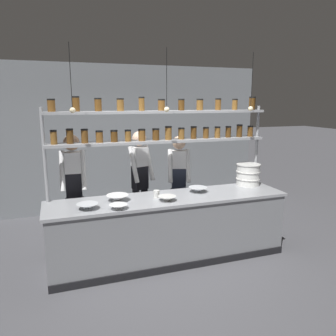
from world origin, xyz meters
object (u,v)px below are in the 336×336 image
chef_center (140,178)px  serving_cup_front (157,194)px  spice_shelf_unit (161,129)px  prep_bowl_near_right (167,199)px  container_stack (248,174)px  chef_left (74,186)px  prep_bowl_center_front (118,207)px  prep_bowl_far_left (198,190)px  chef_right (179,179)px  prep_bowl_center_back (87,207)px  prep_bowl_near_left (118,198)px

chef_center → serving_cup_front: (0.03, -0.80, -0.05)m
serving_cup_front → spice_shelf_unit: bearing=61.0°
prep_bowl_near_right → chef_center: bearing=97.0°
chef_center → container_stack: size_ratio=4.72×
serving_cup_front → chef_left: bearing=149.6°
chef_center → prep_bowl_center_front: chef_center is taller
prep_bowl_center_front → prep_bowl_near_right: prep_bowl_near_right is taller
prep_bowl_near_right → prep_bowl_far_left: size_ratio=0.89×
chef_right → prep_bowl_center_back: chef_right is taller
chef_left → serving_cup_front: chef_left is taller
spice_shelf_unit → chef_right: size_ratio=1.92×
chef_left → serving_cup_front: 1.22m
prep_bowl_center_front → prep_bowl_near_right: 0.69m
chef_right → prep_bowl_far_left: (0.05, -0.66, -0.01)m
chef_center → container_stack: bearing=-38.3°
spice_shelf_unit → prep_bowl_center_back: spice_shelf_unit is taller
chef_right → prep_bowl_center_front: chef_right is taller
spice_shelf_unit → prep_bowl_near_right: size_ratio=13.34×
container_stack → prep_bowl_near_right: bearing=-165.6°
chef_right → prep_bowl_near_left: chef_right is taller
chef_right → prep_bowl_far_left: 0.66m
chef_right → prep_bowl_far_left: chef_right is taller
spice_shelf_unit → chef_left: (-1.22, 0.31, -0.80)m
prep_bowl_near_right → prep_bowl_far_left: (0.56, 0.26, 0.00)m
spice_shelf_unit → chef_center: bearing=111.7°
prep_bowl_far_left → prep_bowl_near_left: bearing=-178.1°
chef_center → prep_bowl_near_right: bearing=-100.9°
prep_bowl_center_front → prep_bowl_far_left: (1.24, 0.38, 0.01)m
prep_bowl_near_left → prep_bowl_far_left: (1.19, 0.04, -0.00)m
spice_shelf_unit → serving_cup_front: 0.93m
serving_cup_front → prep_bowl_far_left: bearing=7.0°
container_stack → prep_bowl_center_back: size_ratio=1.41×
chef_left → prep_bowl_near_right: bearing=-30.1°
prep_bowl_center_front → serving_cup_front: (0.58, 0.30, 0.02)m
chef_right → prep_bowl_center_front: 1.59m
chef_center → serving_cup_front: size_ratio=16.44×
prep_bowl_center_front → serving_cup_front: size_ratio=2.10×
chef_center → chef_right: size_ratio=1.05×
prep_bowl_far_left → serving_cup_front: size_ratio=2.52×
chef_left → prep_bowl_center_back: 0.81m
container_stack → prep_bowl_near_right: size_ratio=1.55×
chef_left → container_stack: size_ratio=4.73×
serving_cup_front → container_stack: bearing=7.4°
prep_bowl_center_back → prep_bowl_center_front: bearing=-18.6°
prep_bowl_center_back → prep_bowl_near_left: bearing=28.3°
prep_bowl_near_left → prep_bowl_far_left: 1.19m
prep_bowl_near_left → serving_cup_front: size_ratio=2.78×
chef_left → prep_bowl_near_right: 1.39m
prep_bowl_center_front → prep_bowl_far_left: bearing=17.2°
chef_left → prep_bowl_near_left: chef_left is taller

